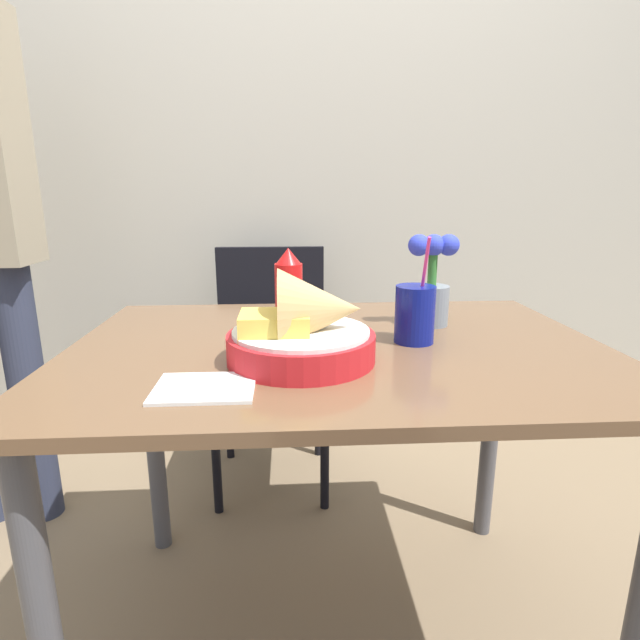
{
  "coord_description": "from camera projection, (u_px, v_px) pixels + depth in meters",
  "views": [
    {
      "loc": [
        -0.1,
        -1.01,
        1.05
      ],
      "look_at": [
        -0.04,
        -0.03,
        0.8
      ],
      "focal_mm": 28.0,
      "sensor_mm": 36.0,
      "label": 1
    }
  ],
  "objects": [
    {
      "name": "chair_far_window",
      "position": [
        271.0,
        342.0,
        1.84
      ],
      "size": [
        0.4,
        0.4,
        0.86
      ],
      "color": "black",
      "rests_on": "ground_plane"
    },
    {
      "name": "food_basket",
      "position": [
        307.0,
        329.0,
        0.94
      ],
      "size": [
        0.28,
        0.28,
        0.18
      ],
      "color": "red",
      "rests_on": "dining_table"
    },
    {
      "name": "ketchup_bottle",
      "position": [
        289.0,
        288.0,
        1.18
      ],
      "size": [
        0.07,
        0.07,
        0.19
      ],
      "color": "red",
      "rests_on": "dining_table"
    },
    {
      "name": "drink_cup",
      "position": [
        414.0,
        316.0,
        1.06
      ],
      "size": [
        0.08,
        0.08,
        0.23
      ],
      "color": "navy",
      "rests_on": "dining_table"
    },
    {
      "name": "ground_plane",
      "position": [
        335.0,
        627.0,
        1.24
      ],
      "size": [
        12.0,
        12.0,
        0.0
      ],
      "primitive_type": "plane",
      "color": "#7A664C"
    },
    {
      "name": "wall_window",
      "position": [
        313.0,
        126.0,
        1.94
      ],
      "size": [
        7.0,
        0.06,
        2.6
      ],
      "color": "#B7B2A3",
      "rests_on": "ground_plane"
    },
    {
      "name": "flower_vase",
      "position": [
        432.0,
        284.0,
        1.18
      ],
      "size": [
        0.12,
        0.09,
        0.22
      ],
      "color": "gray",
      "rests_on": "dining_table"
    },
    {
      "name": "napkin",
      "position": [
        205.0,
        388.0,
        0.81
      ],
      "size": [
        0.16,
        0.13,
        0.01
      ],
      "color": "white",
      "rests_on": "dining_table"
    },
    {
      "name": "dining_table",
      "position": [
        338.0,
        389.0,
        1.09
      ],
      "size": [
        1.12,
        0.79,
        0.74
      ],
      "color": "brown",
      "rests_on": "ground_plane"
    }
  ]
}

